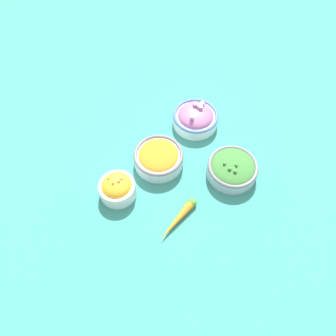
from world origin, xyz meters
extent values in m
plane|color=#337F75|center=(0.00, 0.00, 0.00)|extent=(3.00, 3.00, 0.00)
cylinder|color=silver|center=(0.00, -0.05, 0.02)|extent=(0.16, 0.16, 0.04)
torus|color=slate|center=(0.00, -0.05, 0.04)|extent=(0.16, 0.16, 0.01)
ellipsoid|color=orange|center=(0.00, -0.05, 0.04)|extent=(0.13, 0.13, 0.02)
cylinder|color=#B2C1CC|center=(-0.16, 0.12, 0.02)|extent=(0.16, 0.16, 0.04)
torus|color=slate|center=(-0.16, 0.12, 0.04)|extent=(0.16, 0.16, 0.01)
ellipsoid|color=#387533|center=(-0.16, 0.12, 0.04)|extent=(0.14, 0.14, 0.03)
ellipsoid|color=#47893D|center=(-0.16, 0.13, 0.06)|extent=(0.01, 0.01, 0.01)
ellipsoid|color=#47893D|center=(-0.13, 0.10, 0.06)|extent=(0.01, 0.01, 0.01)
ellipsoid|color=#47893D|center=(-0.13, 0.13, 0.06)|extent=(0.01, 0.01, 0.01)
ellipsoid|color=#47893D|center=(-0.14, 0.15, 0.06)|extent=(0.01, 0.01, 0.01)
cylinder|color=white|center=(0.16, -0.03, 0.02)|extent=(0.11, 0.11, 0.05)
torus|color=silver|center=(0.16, -0.03, 0.05)|extent=(0.11, 0.11, 0.01)
ellipsoid|color=orange|center=(0.16, -0.03, 0.05)|extent=(0.09, 0.09, 0.05)
cube|color=#F4A828|center=(0.17, -0.03, 0.08)|extent=(0.01, 0.01, 0.01)
cube|color=#F4A828|center=(0.17, -0.06, 0.07)|extent=(0.01, 0.01, 0.01)
cube|color=#F4A828|center=(0.16, -0.03, 0.08)|extent=(0.01, 0.01, 0.01)
cube|color=#F4A828|center=(0.14, -0.03, 0.07)|extent=(0.01, 0.01, 0.01)
cylinder|color=white|center=(-0.20, -0.10, 0.02)|extent=(0.16, 0.16, 0.04)
torus|color=#4766B7|center=(-0.20, -0.10, 0.04)|extent=(0.16, 0.16, 0.01)
ellipsoid|color=#9E5B8E|center=(-0.20, -0.10, 0.04)|extent=(0.12, 0.12, 0.04)
cube|color=#C699C1|center=(-0.21, -0.13, 0.07)|extent=(0.01, 0.01, 0.01)
cube|color=#C699C1|center=(-0.22, -0.10, 0.07)|extent=(0.02, 0.02, 0.01)
cube|color=#C699C1|center=(-0.23, -0.12, 0.06)|extent=(0.01, 0.01, 0.01)
cube|color=#C699C1|center=(-0.17, -0.09, 0.06)|extent=(0.02, 0.02, 0.01)
cube|color=#C699C1|center=(-0.22, -0.11, 0.07)|extent=(0.01, 0.01, 0.01)
cone|color=orange|center=(0.09, 0.15, 0.01)|extent=(0.14, 0.06, 0.03)
sphere|color=#4C9338|center=(0.01, 0.13, 0.01)|extent=(0.03, 0.03, 0.03)
camera|label=1|loc=(0.32, 0.42, 0.89)|focal=35.00mm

